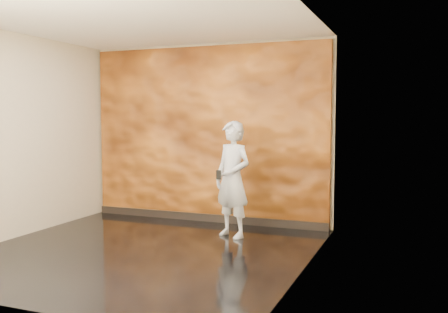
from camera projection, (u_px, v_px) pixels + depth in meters
room at (142, 138)px, 6.04m from camera, size 4.02×4.02×2.81m
feature_wall at (206, 134)px, 7.86m from camera, size 3.90×0.06×2.75m
baseboard at (206, 217)px, 7.92m from camera, size 3.90×0.04×0.12m
man at (233, 179)px, 6.85m from camera, size 0.69×0.58×1.60m
phone at (219, 175)px, 6.66m from camera, size 0.07×0.02×0.13m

